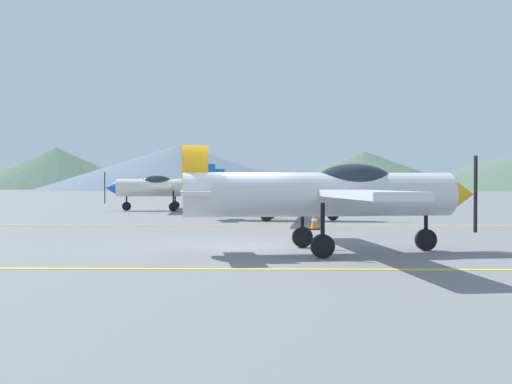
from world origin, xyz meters
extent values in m
plane|color=slate|center=(0.00, 0.00, 0.00)|extent=(400.00, 400.00, 0.00)
cube|color=yellow|center=(0.00, -3.15, 0.01)|extent=(80.00, 0.16, 0.01)
cube|color=yellow|center=(0.00, 7.91, 0.01)|extent=(80.00, 0.16, 0.01)
cylinder|color=silver|center=(2.06, -0.50, 1.37)|extent=(6.49, 1.98, 1.04)
cone|color=#F2A519|center=(5.55, 0.03, 1.37)|extent=(0.78, 0.97, 0.88)
cube|color=black|center=(5.93, 0.08, 1.37)|extent=(0.05, 0.12, 1.88)
ellipsoid|color=#1E2833|center=(2.90, -0.37, 1.68)|extent=(1.99, 1.12, 0.85)
cube|color=silver|center=(2.43, -0.44, 1.41)|extent=(2.26, 8.35, 0.15)
cube|color=silver|center=(-0.83, -0.93, 1.41)|extent=(1.02, 2.52, 0.09)
cube|color=#F2A519|center=(-0.83, -0.93, 1.93)|extent=(0.60, 0.20, 1.13)
cylinder|color=black|center=(4.67, -0.11, 0.74)|extent=(0.09, 0.09, 0.95)
cylinder|color=black|center=(4.67, -0.11, 0.26)|extent=(0.54, 0.19, 0.53)
cylinder|color=black|center=(2.03, -1.55, 0.74)|extent=(0.09, 0.09, 0.95)
cylinder|color=black|center=(2.03, -1.55, 0.26)|extent=(0.54, 0.19, 0.53)
cylinder|color=black|center=(1.72, 0.50, 0.74)|extent=(0.09, 0.09, 0.95)
cylinder|color=black|center=(1.72, 0.50, 0.26)|extent=(0.54, 0.19, 0.53)
cylinder|color=silver|center=(1.11, 11.19, 1.37)|extent=(6.48, 1.69, 1.04)
cone|color=blue|center=(4.62, 10.82, 1.37)|extent=(0.75, 0.94, 0.88)
cube|color=black|center=(4.99, 10.78, 1.37)|extent=(0.05, 0.12, 1.88)
ellipsoid|color=#1E2833|center=(1.95, 11.10, 1.68)|extent=(1.96, 1.04, 0.85)
cube|color=silver|center=(1.48, 11.15, 1.41)|extent=(1.89, 8.35, 0.15)
cube|color=silver|center=(-1.80, 11.49, 1.41)|extent=(0.91, 2.50, 0.09)
cube|color=blue|center=(-1.80, 11.49, 1.93)|extent=(0.60, 0.17, 1.13)
cylinder|color=black|center=(3.73, 10.91, 0.74)|extent=(0.09, 0.09, 0.95)
cylinder|color=black|center=(3.73, 10.91, 0.26)|extent=(0.54, 0.17, 0.53)
cylinder|color=black|center=(0.81, 10.17, 0.74)|extent=(0.09, 0.09, 0.95)
cylinder|color=black|center=(0.81, 10.17, 0.26)|extent=(0.54, 0.17, 0.53)
cylinder|color=black|center=(1.02, 12.24, 0.74)|extent=(0.09, 0.09, 0.95)
cylinder|color=black|center=(1.02, 12.24, 0.26)|extent=(0.54, 0.17, 0.53)
cylinder|color=silver|center=(-4.91, 19.85, 1.37)|extent=(6.48, 1.73, 1.04)
cone|color=blue|center=(-8.43, 19.47, 1.37)|extent=(0.75, 0.95, 0.88)
cube|color=black|center=(-8.80, 19.43, 1.37)|extent=(0.05, 0.12, 1.88)
ellipsoid|color=#1E2833|center=(-5.76, 19.76, 1.68)|extent=(1.96, 1.05, 0.85)
cube|color=silver|center=(-5.29, 19.81, 1.41)|extent=(1.93, 8.35, 0.15)
cube|color=silver|center=(-2.01, 20.17, 1.41)|extent=(0.92, 2.51, 0.09)
cube|color=blue|center=(-2.01, 20.17, 1.93)|extent=(0.60, 0.18, 1.13)
cylinder|color=black|center=(-7.54, 19.57, 0.74)|extent=(0.09, 0.09, 0.95)
cylinder|color=black|center=(-7.54, 19.57, 0.26)|extent=(0.54, 0.17, 0.53)
cylinder|color=black|center=(-4.84, 20.90, 0.74)|extent=(0.09, 0.09, 0.95)
cylinder|color=black|center=(-4.84, 20.90, 0.26)|extent=(0.54, 0.17, 0.53)
cylinder|color=black|center=(-4.61, 18.84, 0.74)|extent=(0.09, 0.09, 0.95)
cylinder|color=black|center=(-4.61, 18.84, 0.26)|extent=(0.54, 0.17, 0.53)
cylinder|color=silver|center=(4.80, 29.53, 1.37)|extent=(6.47, 1.55, 1.04)
cone|color=#F2A519|center=(8.32, 29.24, 1.37)|extent=(0.73, 0.93, 0.88)
cube|color=black|center=(8.69, 29.21, 1.37)|extent=(0.05, 0.12, 1.88)
ellipsoid|color=#1E2833|center=(5.64, 29.46, 1.68)|extent=(1.95, 1.00, 0.85)
cube|color=silver|center=(5.17, 29.50, 1.41)|extent=(1.70, 8.35, 0.15)
cube|color=silver|center=(1.88, 29.76, 1.41)|extent=(0.86, 2.49, 0.09)
cube|color=#F2A519|center=(1.88, 29.76, 1.93)|extent=(0.60, 0.16, 1.13)
cylinder|color=black|center=(7.42, 29.31, 0.74)|extent=(0.09, 0.09, 0.95)
cylinder|color=black|center=(7.42, 29.31, 0.26)|extent=(0.53, 0.16, 0.53)
cylinder|color=black|center=(4.52, 28.51, 0.74)|extent=(0.09, 0.09, 0.95)
cylinder|color=black|center=(4.52, 28.51, 0.26)|extent=(0.53, 0.16, 0.53)
cylinder|color=black|center=(4.69, 30.58, 0.74)|extent=(0.09, 0.09, 0.95)
cylinder|color=black|center=(4.69, 30.58, 0.26)|extent=(0.53, 0.16, 0.53)
cube|color=black|center=(2.49, 5.99, 0.02)|extent=(0.36, 0.36, 0.04)
cone|color=orange|center=(2.49, 5.99, 0.32)|extent=(0.29, 0.29, 0.55)
cylinder|color=white|center=(2.49, 5.99, 0.34)|extent=(0.20, 0.20, 0.08)
cone|color=#4C6651|center=(-62.01, 152.69, 6.15)|extent=(55.38, 55.38, 12.30)
cone|color=slate|center=(-22.01, 133.65, 5.88)|extent=(72.69, 72.69, 11.75)
cone|color=#4C6651|center=(24.57, 123.65, 4.73)|extent=(50.04, 50.04, 9.45)
camera|label=1|loc=(0.81, -13.75, 1.63)|focal=39.45mm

